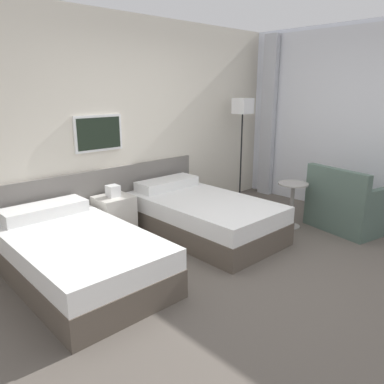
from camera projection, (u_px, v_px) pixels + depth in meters
ground_plane at (260, 270)px, 3.84m from camera, size 16.00×16.00×0.00m
wall_headboard at (134, 128)px, 4.96m from camera, size 10.00×0.10×2.70m
wall_window at (384, 123)px, 5.09m from camera, size 0.21×4.59×2.70m
bed_near_door at (77, 256)px, 3.61m from camera, size 1.10×1.91×0.60m
bed_near_window at (203, 216)px, 4.73m from camera, size 1.10×1.91×0.60m
nightstand at (114, 216)px, 4.65m from camera, size 0.43×0.39×0.66m
floor_lamp at (242, 115)px, 5.79m from camera, size 0.25×0.25×1.66m
side_table at (292, 197)px, 4.94m from camera, size 0.39×0.39×0.61m
armchair at (349, 208)px, 4.92m from camera, size 0.91×1.02×0.84m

